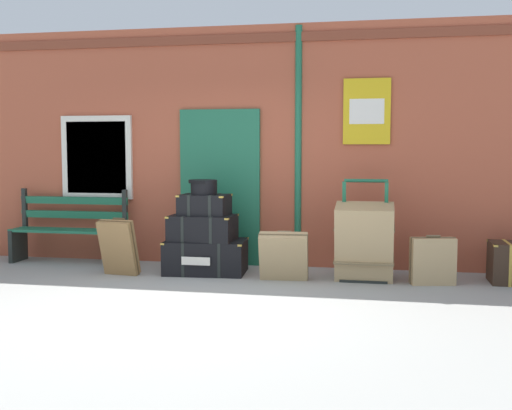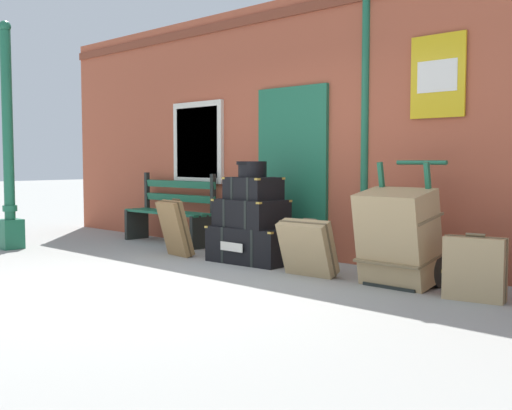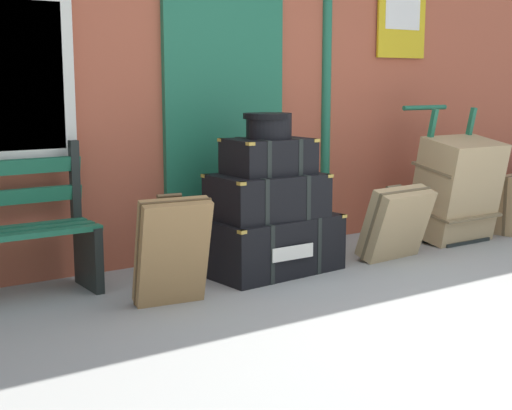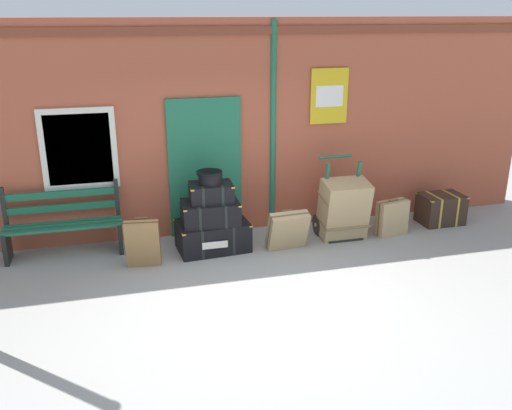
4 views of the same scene
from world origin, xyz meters
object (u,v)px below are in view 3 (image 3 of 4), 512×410
steamer_trunk_top (268,156)px  large_brown_trunk (457,189)px  suitcase_charcoal (396,223)px  suitcase_beige (172,252)px  porters_trolley (441,208)px  steamer_trunk_base (268,243)px  round_hatbox (269,124)px  steamer_trunk_middle (267,196)px

steamer_trunk_top → large_brown_trunk: steamer_trunk_top is taller
suitcase_charcoal → suitcase_beige: (-2.06, -0.09, 0.06)m
porters_trolley → large_brown_trunk: 0.27m
steamer_trunk_base → suitcase_charcoal: 1.09m
large_brown_trunk → suitcase_beige: 3.01m
suitcase_charcoal → suitcase_beige: size_ratio=0.83×
steamer_trunk_base → suitcase_charcoal: bearing=-15.5°
steamer_trunk_base → suitcase_charcoal: suitcase_charcoal is taller
steamer_trunk_base → round_hatbox: round_hatbox is taller
large_brown_trunk → suitcase_beige: (-3.00, -0.29, -0.12)m
round_hatbox → suitcase_beige: bearing=-160.1°
steamer_trunk_middle → porters_trolley: size_ratio=0.68×
round_hatbox → suitcase_charcoal: 1.36m
steamer_trunk_top → suitcase_beige: (-1.00, -0.37, -0.52)m
suitcase_charcoal → porters_trolley: bearing=21.5°
steamer_trunk_middle → porters_trolley: bearing=3.0°
steamer_trunk_middle → steamer_trunk_base: bearing=38.6°
steamer_trunk_base → large_brown_trunk: (1.98, -0.09, 0.26)m
large_brown_trunk → suitcase_beige: size_ratio=1.31×
suitcase_charcoal → suitcase_beige: suitcase_beige is taller
round_hatbox → suitcase_charcoal: (1.06, -0.27, -0.81)m
steamer_trunk_middle → round_hatbox: (0.02, 0.00, 0.53)m
steamer_trunk_base → steamer_trunk_middle: steamer_trunk_middle is taller
porters_trolley → large_brown_trunk: (0.00, -0.17, 0.20)m
round_hatbox → suitcase_beige: (-1.00, -0.36, -0.75)m
porters_trolley → steamer_trunk_top: bearing=-177.4°
steamer_trunk_middle → steamer_trunk_top: 0.29m
steamer_trunk_middle → suitcase_beige: size_ratio=1.14×
suitcase_charcoal → round_hatbox: bearing=165.7°
steamer_trunk_top → large_brown_trunk: (1.99, -0.08, -0.40)m
porters_trolley → suitcase_charcoal: 1.01m
round_hatbox → large_brown_trunk: size_ratio=0.38×
steamer_trunk_middle → steamer_trunk_top: steamer_trunk_top is taller
porters_trolley → round_hatbox: bearing=-177.1°
steamer_trunk_base → suitcase_beige: 1.09m
suitcase_charcoal → steamer_trunk_middle: bearing=166.2°
steamer_trunk_top → steamer_trunk_base: bearing=48.7°
steamer_trunk_top → suitcase_beige: 1.19m
large_brown_trunk → steamer_trunk_base: bearing=177.3°
steamer_trunk_middle → large_brown_trunk: (2.02, -0.07, -0.11)m
steamer_trunk_base → large_brown_trunk: bearing=-2.7°
steamer_trunk_middle → suitcase_charcoal: 1.14m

